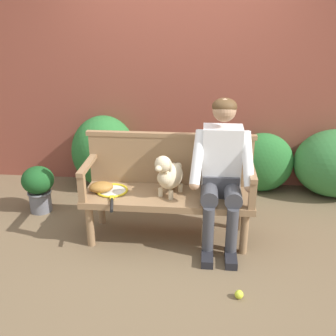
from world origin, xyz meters
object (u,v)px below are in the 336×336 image
tennis_racket (112,191)px  tennis_ball (239,294)px  dog_on_bench (169,174)px  garden_bench (168,200)px  baseball_glove (101,187)px  potted_plant (39,186)px  person_seated (222,168)px

tennis_racket → tennis_ball: (1.12, -0.79, -0.43)m
dog_on_bench → garden_bench: bearing=104.7°
tennis_racket → tennis_ball: 1.43m
dog_on_bench → tennis_ball: size_ratio=6.13×
baseball_glove → tennis_ball: bearing=-49.9°
tennis_ball → potted_plant: (-2.00, 1.21, 0.26)m
tennis_racket → baseball_glove: size_ratio=2.64×
person_seated → tennis_ball: bearing=-80.2°
garden_bench → baseball_glove: size_ratio=6.94×
garden_bench → baseball_glove: baseball_glove is taller
potted_plant → dog_on_bench: bearing=-17.0°
dog_on_bench → baseball_glove: dog_on_bench is taller
person_seated → tennis_ball: (0.14, -0.80, -0.69)m
garden_bench → potted_plant: (-1.39, 0.39, -0.10)m
tennis_racket → baseball_glove: 0.11m
dog_on_bench → potted_plant: size_ratio=0.81×
person_seated → potted_plant: size_ratio=2.65×
tennis_racket → garden_bench: bearing=2.5°
tennis_racket → tennis_ball: tennis_racket is taller
tennis_racket → potted_plant: 0.99m
person_seated → garden_bench: bearing=178.0°
tennis_racket → potted_plant: (-0.88, 0.42, -0.17)m
dog_on_bench → tennis_racket: size_ratio=0.70×
tennis_racket → potted_plant: bearing=154.7°
tennis_ball → potted_plant: size_ratio=0.13×
garden_bench → baseball_glove: 0.62m
dog_on_bench → baseball_glove: bearing=178.1°
garden_bench → tennis_ball: size_ratio=23.14×
tennis_ball → potted_plant: potted_plant is taller
tennis_racket → potted_plant: size_ratio=1.16×
person_seated → tennis_ball: person_seated is taller
dog_on_bench → tennis_racket: (-0.52, 0.01, -0.19)m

